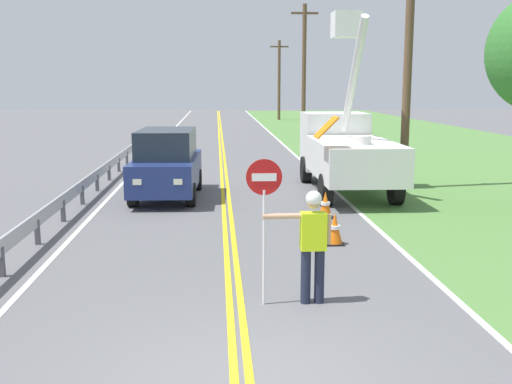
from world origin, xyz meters
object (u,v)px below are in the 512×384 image
Objects in this scene: stop_sign_paddle at (264,199)px; utility_pole_near at (409,48)px; utility_bucket_truck at (345,147)px; utility_pole_mid at (304,68)px; utility_pole_far at (279,79)px; traffic_cone_mid at (325,205)px; flagger_worker at (312,239)px; traffic_cone_lead at (335,229)px; oncoming_suv_nearest at (167,163)px.

utility_pole_near is at bearing 62.83° from stop_sign_paddle.
utility_pole_mid is at bearing 85.54° from utility_bucket_truck.
utility_pole_far reaches higher than utility_bucket_truck.
stop_sign_paddle is 6.79m from traffic_cone_mid.
traffic_cone_lead is at bearing 73.61° from flagger_worker.
traffic_cone_mid is (-3.05, -25.85, -4.18)m from utility_pole_mid.
stop_sign_paddle is 3.33× the size of traffic_cone_lead.
utility_bucket_truck is at bearing -94.46° from utility_pole_mid.
utility_bucket_truck is 4.54m from traffic_cone_mid.
utility_pole_mid reaches higher than oncoming_suv_nearest.
flagger_worker reaches higher than traffic_cone_mid.
flagger_worker is at bearing -106.39° from traffic_cone_lead.
flagger_worker is 0.78× the size of stop_sign_paddle.
stop_sign_paddle is at bearing -116.81° from traffic_cone_lead.
traffic_cone_lead is at bearing -94.31° from utility_pole_far.
utility_bucket_truck is at bearing 72.08° from traffic_cone_mid.
oncoming_suv_nearest is 24.06m from utility_pole_mid.
utility_pole_far reaches higher than flagger_worker.
flagger_worker is at bearing -101.94° from traffic_cone_mid.
utility_pole_near is 12.71× the size of traffic_cone_mid.
stop_sign_paddle is 0.34× the size of utility_bucket_truck.
utility_pole_mid reaches higher than utility_bucket_truck.
utility_bucket_truck is 21.94m from utility_pole_mid.
flagger_worker is 3.82m from traffic_cone_lead.
utility_pole_mid is at bearing -90.82° from utility_pole_far.
utility_pole_near is 12.71× the size of traffic_cone_lead.
oncoming_suv_nearest is 0.54× the size of utility_pole_mid.
utility_pole_near is at bearing 7.62° from utility_bucket_truck.
traffic_cone_mid is (4.35, -3.23, -0.72)m from oncoming_suv_nearest.
utility_pole_far is (5.42, 51.28, 2.29)m from stop_sign_paddle.
traffic_cone_mid is at bearing 78.06° from flagger_worker.
flagger_worker is at bearing -113.88° from utility_pole_near.
traffic_cone_lead is at bearing 63.19° from stop_sign_paddle.
utility_pole_mid is (5.15, 32.17, 2.81)m from stop_sign_paddle.
utility_pole_mid reaches higher than stop_sign_paddle.
utility_pole_mid is at bearing 91.04° from utility_pole_near.
utility_bucket_truck reaches higher than traffic_cone_mid.
traffic_cone_lead is at bearing -117.36° from utility_pole_near.
stop_sign_paddle reaches higher than flagger_worker.
utility_bucket_truck is (3.46, 10.51, -0.29)m from stop_sign_paddle.
utility_pole_mid is 12.37× the size of traffic_cone_lead.
stop_sign_paddle is at bearing -76.71° from oncoming_suv_nearest.
utility_pole_mid reaches higher than flagger_worker.
utility_pole_near reaches higher than oncoming_suv_nearest.
oncoming_suv_nearest is at bearing 107.60° from flagger_worker.
flagger_worker is 0.24× the size of utility_pole_far.
utility_pole_near reaches higher than traffic_cone_mid.
flagger_worker is 12.32m from utility_pole_near.
flagger_worker is 32.63m from utility_pole_mid.
flagger_worker is 1.02m from stop_sign_paddle.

